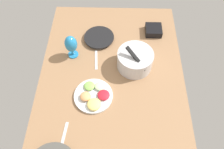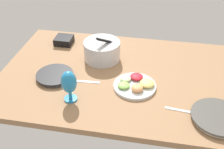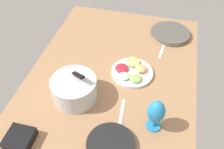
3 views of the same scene
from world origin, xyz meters
The scene contains 8 objects.
ground_plane centered at (0.00, 0.00, -2.00)cm, with size 160.00×104.00×4.00cm, color #99704C.
dinner_plate_left centered at (-41.94, -11.12, 1.47)cm, with size 24.02×24.02×2.84cm.
mixing_bowl centered at (-16.46, 16.45, 7.36)cm, with size 25.68×25.68×19.91cm.
fruit_platter centered at (10.54, -11.69, 1.85)cm, with size 26.36×26.36×5.36cm.
hurricane_glass_blue centered at (-25.37, -29.99, 11.94)cm, with size 9.09×9.09×19.64cm.
square_bowl_black centered at (-50.38, 33.04, 3.01)cm, with size 12.99×12.99×5.41cm.
fork_by_left_plate centered at (-20.92, -12.13, 0.30)cm, with size 18.00×1.80×0.60cm, color silver.
fork_by_right_plate centered at (37.98, -28.21, 0.30)cm, with size 18.00×1.80×0.60cm, color silver.
Camera 1 is at (80.10, 2.43, 134.96)cm, focal length 35.68 mm.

